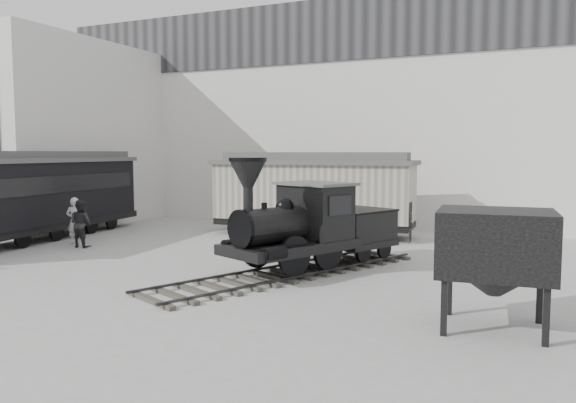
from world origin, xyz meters
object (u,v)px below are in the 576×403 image
at_px(visitor_a, 75,221).
at_px(coal_hopper, 495,252).
at_px(passenger_coach, 27,196).
at_px(locomotive, 307,231).
at_px(visitor_b, 81,223).
at_px(boxcar, 313,192).

height_order(visitor_a, coal_hopper, coal_hopper).
distance_m(passenger_coach, visitor_a, 2.48).
bearing_deg(locomotive, visitor_a, -161.43).
distance_m(locomotive, passenger_coach, 12.52).
relative_size(locomotive, coal_hopper, 3.91).
distance_m(visitor_a, visitor_b, 0.79).
xyz_separation_m(passenger_coach, visitor_b, (2.97, -0.19, -0.96)).
bearing_deg(locomotive, visitor_b, -159.40).
bearing_deg(visitor_a, locomotive, 151.04).
height_order(boxcar, visitor_a, boxcar).
xyz_separation_m(boxcar, visitor_b, (-6.94, -6.52, -0.99)).
xyz_separation_m(locomotive, passenger_coach, (-12.48, 0.75, 0.62)).
relative_size(passenger_coach, visitor_b, 7.07).
relative_size(boxcar, coal_hopper, 3.67).
distance_m(locomotive, coal_hopper, 6.66).
bearing_deg(visitor_a, passenger_coach, -18.18).
relative_size(locomotive, boxcar, 1.06).
bearing_deg(passenger_coach, boxcar, 26.75).
distance_m(visitor_b, coal_hopper, 15.67).
relative_size(locomotive, passenger_coach, 0.74).
bearing_deg(coal_hopper, visitor_b, 160.34).
xyz_separation_m(visitor_b, coal_hopper, (15.08, -4.21, 0.69)).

